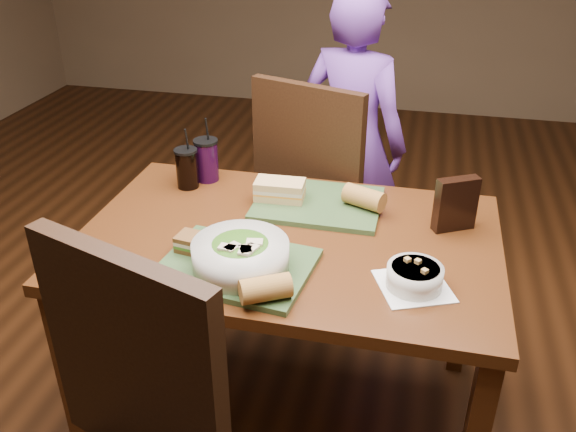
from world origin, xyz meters
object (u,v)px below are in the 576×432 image
(sandwich_near, at_px, (195,243))
(baguette_near, at_px, (266,289))
(cup_berry, at_px, (207,160))
(salad_bowl, at_px, (241,254))
(tray_far, at_px, (318,203))
(baguette_far, at_px, (364,198))
(sandwich_far, at_px, (280,190))
(chip_bag, at_px, (456,204))
(chair_far, at_px, (311,190))
(soup_bowl, at_px, (415,276))
(tray_near, at_px, (236,266))
(dining_table, at_px, (288,260))
(cup_cola, at_px, (187,168))
(diner, at_px, (353,142))

(sandwich_near, relative_size, baguette_near, 0.87)
(cup_berry, bearing_deg, sandwich_near, -74.15)
(baguette_near, bearing_deg, salad_bowl, 129.70)
(tray_far, height_order, baguette_far, baguette_far)
(sandwich_far, xyz_separation_m, cup_berry, (-0.30, 0.12, 0.03))
(baguette_near, distance_m, cup_berry, 0.80)
(chip_bag, bearing_deg, baguette_near, -161.45)
(salad_bowl, bearing_deg, baguette_near, -50.30)
(chair_far, relative_size, soup_bowl, 4.44)
(sandwich_near, bearing_deg, tray_near, -16.35)
(salad_bowl, bearing_deg, dining_table, 70.33)
(sandwich_near, bearing_deg, baguette_near, -34.73)
(chair_far, distance_m, sandwich_near, 0.85)
(chair_far, relative_size, tray_near, 2.56)
(sandwich_far, xyz_separation_m, baguette_far, (0.29, 0.00, 0.00))
(sandwich_far, bearing_deg, dining_table, -69.51)
(sandwich_near, relative_size, cup_cola, 0.51)
(chair_far, height_order, baguette_far, chair_far)
(tray_near, xyz_separation_m, cup_cola, (-0.33, 0.47, 0.06))
(salad_bowl, relative_size, soup_bowl, 1.12)
(sandwich_near, distance_m, chip_bag, 0.81)
(sandwich_near, height_order, cup_cola, cup_cola)
(salad_bowl, bearing_deg, cup_berry, 118.22)
(tray_near, xyz_separation_m, baguette_near, (0.12, -0.14, 0.04))
(tray_near, height_order, tray_far, same)
(dining_table, height_order, sandwich_near, sandwich_near)
(dining_table, xyz_separation_m, cup_berry, (-0.38, 0.33, 0.17))
(diner, relative_size, cup_berry, 5.71)
(cup_cola, xyz_separation_m, cup_berry, (0.05, 0.07, 0.01))
(diner, bearing_deg, salad_bowl, 101.58)
(diner, bearing_deg, chair_far, 88.65)
(sandwich_far, relative_size, baguette_near, 1.28)
(tray_near, bearing_deg, chair_far, 86.39)
(dining_table, xyz_separation_m, sandwich_far, (-0.08, 0.21, 0.14))
(sandwich_near, distance_m, baguette_near, 0.32)
(chair_far, bearing_deg, sandwich_far, -93.95)
(chair_far, bearing_deg, tray_far, -76.24)
(dining_table, height_order, soup_bowl, soup_bowl)
(sandwich_near, bearing_deg, soup_bowl, -1.20)
(baguette_near, xyz_separation_m, cup_cola, (-0.45, 0.61, 0.02))
(sandwich_far, height_order, cup_cola, cup_cola)
(tray_far, distance_m, salad_bowl, 0.47)
(tray_near, height_order, chip_bag, chip_bag)
(salad_bowl, distance_m, baguette_far, 0.53)
(baguette_far, xyz_separation_m, cup_berry, (-0.59, 0.12, 0.03))
(chair_far, relative_size, baguette_near, 8.13)
(tray_far, distance_m, soup_bowl, 0.53)
(soup_bowl, relative_size, baguette_far, 1.77)
(sandwich_far, bearing_deg, sandwich_near, -112.97)
(tray_far, relative_size, baguette_near, 3.17)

